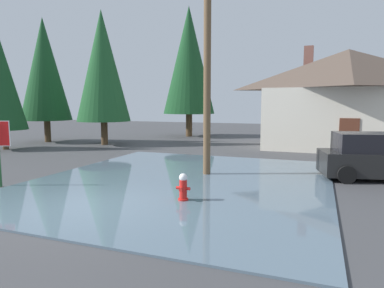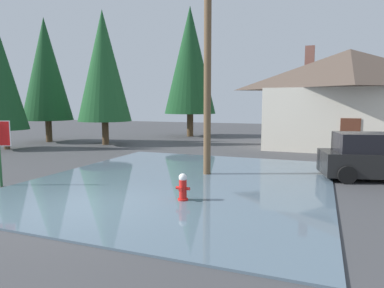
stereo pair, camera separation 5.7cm
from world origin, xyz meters
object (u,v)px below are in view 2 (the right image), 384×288
at_px(house, 348,97).
at_px(pine_tree_far_center, 103,66).
at_px(fire_hydrant, 183,188).
at_px(parked_car, 378,158).
at_px(pine_tree_tall_left, 190,61).
at_px(pine_tree_mid_left, 3,84).
at_px(utility_pole, 208,40).
at_px(pine_tree_short_left, 46,70).

xyz_separation_m(house, pine_tree_far_center, (-15.16, -3.82, 2.08)).
height_order(fire_hydrant, house, house).
bearing_deg(parked_car, pine_tree_tall_left, 133.57).
xyz_separation_m(parked_car, pine_tree_tall_left, (-12.45, 13.09, 5.52)).
bearing_deg(pine_tree_mid_left, utility_pole, -11.75).
distance_m(house, pine_tree_mid_left, 21.01).
distance_m(fire_hydrant, pine_tree_short_left, 19.06).
distance_m(utility_pole, pine_tree_far_center, 11.91).
xyz_separation_m(fire_hydrant, utility_pole, (-0.50, 3.69, 4.73)).
relative_size(fire_hydrant, utility_pole, 0.08).
bearing_deg(pine_tree_far_center, utility_pole, -36.21).
distance_m(fire_hydrant, pine_tree_far_center, 15.52).
height_order(pine_tree_tall_left, pine_tree_far_center, pine_tree_tall_left).
relative_size(pine_tree_short_left, pine_tree_far_center, 0.99).
distance_m(house, pine_tree_far_center, 15.78).
distance_m(pine_tree_tall_left, pine_tree_far_center, 8.31).
height_order(house, pine_tree_mid_left, pine_tree_mid_left).
xyz_separation_m(fire_hydrant, pine_tree_mid_left, (-14.37, 6.58, 3.56)).
height_order(house, pine_tree_far_center, pine_tree_far_center).
xyz_separation_m(fire_hydrant, pine_tree_tall_left, (-6.87, 18.30, 5.93)).
bearing_deg(pine_tree_short_left, house, 10.81).
bearing_deg(pine_tree_tall_left, parked_car, -46.43).
xyz_separation_m(house, pine_tree_mid_left, (-19.42, -7.98, 0.80)).
xyz_separation_m(pine_tree_tall_left, pine_tree_short_left, (-8.14, -7.57, -1.14)).
height_order(house, pine_tree_tall_left, pine_tree_tall_left).
relative_size(pine_tree_mid_left, pine_tree_far_center, 0.76).
relative_size(house, pine_tree_far_center, 1.15).
bearing_deg(fire_hydrant, house, 70.88).
bearing_deg(utility_pole, pine_tree_tall_left, 113.56).
bearing_deg(pine_tree_far_center, pine_tree_short_left, -179.93).
bearing_deg(pine_tree_mid_left, house, 22.33).
xyz_separation_m(utility_pole, pine_tree_mid_left, (-13.87, 2.89, -1.17)).
xyz_separation_m(pine_tree_mid_left, pine_tree_far_center, (4.25, 4.15, 1.28)).
height_order(parked_car, pine_tree_far_center, pine_tree_far_center).
height_order(utility_pole, pine_tree_tall_left, pine_tree_tall_left).
relative_size(house, pine_tree_tall_left, 0.95).
height_order(pine_tree_mid_left, pine_tree_far_center, pine_tree_far_center).
bearing_deg(utility_pole, pine_tree_short_left, 154.14).
distance_m(house, pine_tree_tall_left, 12.89).
relative_size(utility_pole, pine_tree_mid_left, 1.47).
distance_m(pine_tree_short_left, pine_tree_far_center, 4.89).
bearing_deg(parked_car, pine_tree_mid_left, 176.07).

